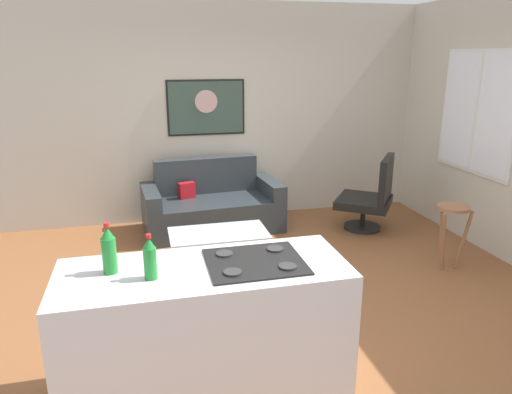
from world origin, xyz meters
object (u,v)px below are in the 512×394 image
at_px(soda_bottle_2, 150,259).
at_px(wall_painting, 206,107).
at_px(coffee_table, 219,235).
at_px(soda_bottle, 109,251).
at_px(bar_stool, 452,220).
at_px(armchair, 371,197).
at_px(couch, 212,207).

height_order(soda_bottle_2, wall_painting, wall_painting).
relative_size(coffee_table, soda_bottle, 3.20).
bearing_deg(coffee_table, bar_stool, -13.73).
relative_size(coffee_table, wall_painting, 1.00).
relative_size(bar_stool, wall_painting, 0.67).
distance_m(soda_bottle_2, wall_painting, 3.69).
distance_m(armchair, wall_painting, 2.39).
bearing_deg(couch, armchair, -14.79).
bearing_deg(armchair, soda_bottle_2, -136.66).
distance_m(armchair, soda_bottle, 3.92).
relative_size(bar_stool, soda_bottle_2, 2.47).
distance_m(couch, armchair, 2.02).
height_order(bar_stool, wall_painting, wall_painting).
bearing_deg(bar_stool, wall_painting, 134.99).
bearing_deg(soda_bottle, wall_painting, 72.69).
bearing_deg(armchair, soda_bottle, -140.50).
bearing_deg(wall_painting, bar_stool, -45.01).
relative_size(coffee_table, armchair, 1.05).
distance_m(coffee_table, wall_painting, 1.98).
bearing_deg(coffee_table, wall_painting, 85.33).
bearing_deg(soda_bottle_2, armchair, 43.34).
bearing_deg(bar_stool, soda_bottle, -159.14).
height_order(soda_bottle, wall_painting, wall_painting).
bearing_deg(soda_bottle_2, couch, 75.46).
xyz_separation_m(coffee_table, wall_painting, (0.13, 1.62, 1.13)).
xyz_separation_m(armchair, wall_painting, (-1.92, 0.97, 1.06)).
bearing_deg(couch, soda_bottle_2, -104.54).
distance_m(coffee_table, armchair, 2.15).
bearing_deg(armchair, wall_painting, 153.25).
relative_size(couch, coffee_table, 1.74).
bearing_deg(coffee_table, couch, 84.93).
distance_m(couch, bar_stool, 2.82).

